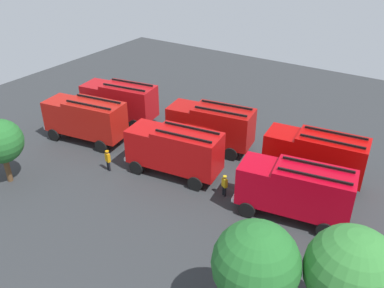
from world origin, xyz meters
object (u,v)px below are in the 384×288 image
(fire_truck_1, at_px, (211,124))
(firefighter_4, at_px, (108,160))
(traffic_cone_0, at_px, (185,124))
(fire_truck_2, at_px, (120,100))
(firefighter_0, at_px, (225,185))
(fire_truck_4, at_px, (175,149))
(fire_truck_5, at_px, (85,118))
(fire_truck_0, at_px, (315,154))
(fire_truck_3, at_px, (295,189))
(tree_1, at_px, (256,264))
(firefighter_2, at_px, (335,150))
(tree_0, at_px, (351,272))
(firefighter_3, at_px, (75,109))
(firefighter_1, at_px, (257,175))
(tree_2, at_px, (1,142))

(fire_truck_1, distance_m, firefighter_4, 8.76)
(fire_truck_1, bearing_deg, traffic_cone_0, -35.82)
(fire_truck_2, relative_size, firefighter_0, 4.66)
(fire_truck_4, distance_m, firefighter_4, 5.27)
(fire_truck_1, bearing_deg, fire_truck_5, 17.85)
(fire_truck_0, height_order, fire_truck_2, same)
(fire_truck_4, relative_size, firefighter_0, 4.64)
(fire_truck_3, xyz_separation_m, tree_1, (-1.32, 8.88, 1.87))
(firefighter_2, bearing_deg, fire_truck_0, 58.11)
(tree_0, bearing_deg, firefighter_3, -19.89)
(fire_truck_2, bearing_deg, fire_truck_0, 171.57)
(fire_truck_0, height_order, fire_truck_4, same)
(tree_0, bearing_deg, firefighter_2, -73.67)
(fire_truck_4, xyz_separation_m, firefighter_2, (-9.47, -8.41, -1.19))
(fire_truck_5, relative_size, firefighter_4, 4.39)
(fire_truck_0, relative_size, fire_truck_1, 0.99)
(firefighter_4, bearing_deg, tree_1, 81.55)
(fire_truck_3, distance_m, firefighter_1, 4.08)
(fire_truck_1, xyz_separation_m, firefighter_2, (-9.33, -3.46, -1.19))
(firefighter_3, relative_size, tree_1, 0.30)
(fire_truck_2, distance_m, fire_truck_5, 4.49)
(fire_truck_5, relative_size, tree_2, 1.53)
(firefighter_2, bearing_deg, fire_truck_2, -11.35)
(fire_truck_5, xyz_separation_m, firefighter_3, (4.23, -2.53, -1.15))
(fire_truck_3, distance_m, fire_truck_4, 9.19)
(fire_truck_1, bearing_deg, fire_truck_0, 170.99)
(traffic_cone_0, bearing_deg, fire_truck_2, 20.95)
(firefighter_2, bearing_deg, firefighter_3, -8.58)
(fire_truck_0, height_order, tree_0, tree_0)
(tree_1, height_order, traffic_cone_0, tree_1)
(traffic_cone_0, bearing_deg, tree_1, 131.95)
(fire_truck_5, bearing_deg, traffic_cone_0, -138.75)
(fire_truck_1, distance_m, tree_1, 17.38)
(fire_truck_0, xyz_separation_m, firefighter_0, (4.44, 5.22, -1.26))
(fire_truck_1, bearing_deg, tree_1, 118.52)
(fire_truck_2, distance_m, firefighter_0, 14.96)
(firefighter_4, xyz_separation_m, tree_1, (-15.07, 6.54, 3.07))
(fire_truck_5, xyz_separation_m, tree_0, (-23.46, 7.49, 1.99))
(fire_truck_3, relative_size, fire_truck_5, 1.00)
(fire_truck_2, relative_size, tree_2, 1.54)
(fire_truck_2, xyz_separation_m, fire_truck_4, (-9.57, 4.75, 0.00))
(firefighter_0, bearing_deg, fire_truck_4, -67.20)
(fire_truck_0, height_order, fire_truck_3, same)
(tree_2, bearing_deg, firefighter_3, -68.74)
(fire_truck_5, relative_size, tree_0, 1.21)
(firefighter_0, xyz_separation_m, firefighter_1, (-1.36, -2.26, 0.03))
(firefighter_1, bearing_deg, firefighter_0, 136.34)
(fire_truck_1, bearing_deg, fire_truck_4, 80.02)
(tree_2, height_order, traffic_cone_0, tree_2)
(firefighter_3, height_order, tree_1, tree_1)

